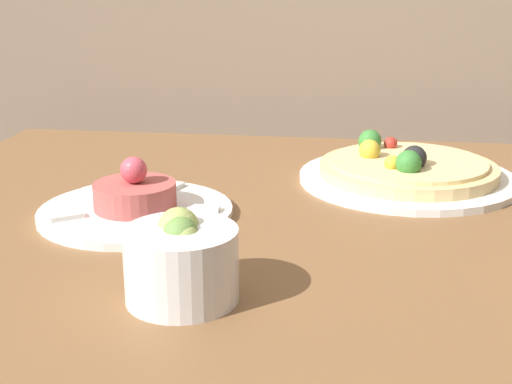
{
  "coord_description": "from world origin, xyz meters",
  "views": [
    {
      "loc": [
        0.09,
        -0.4,
        1.07
      ],
      "look_at": [
        -0.02,
        0.4,
        0.82
      ],
      "focal_mm": 50.0,
      "sensor_mm": 36.0,
      "label": 1
    }
  ],
  "objects": [
    {
      "name": "small_bowl",
      "position": [
        -0.06,
        0.19,
        0.81
      ],
      "size": [
        0.11,
        0.11,
        0.08
      ],
      "color": "white",
      "rests_on": "dining_table"
    },
    {
      "name": "tartare_plate",
      "position": [
        -0.17,
        0.41,
        0.79
      ],
      "size": [
        0.24,
        0.24,
        0.08
      ],
      "color": "white",
      "rests_on": "dining_table"
    },
    {
      "name": "dining_table",
      "position": [
        0.0,
        0.43,
        0.66
      ],
      "size": [
        1.05,
        0.86,
        0.78
      ],
      "color": "brown",
      "rests_on": "ground_plane"
    },
    {
      "name": "pizza_plate",
      "position": [
        0.17,
        0.6,
        0.79
      ],
      "size": [
        0.31,
        0.31,
        0.06
      ],
      "color": "white",
      "rests_on": "dining_table"
    }
  ]
}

